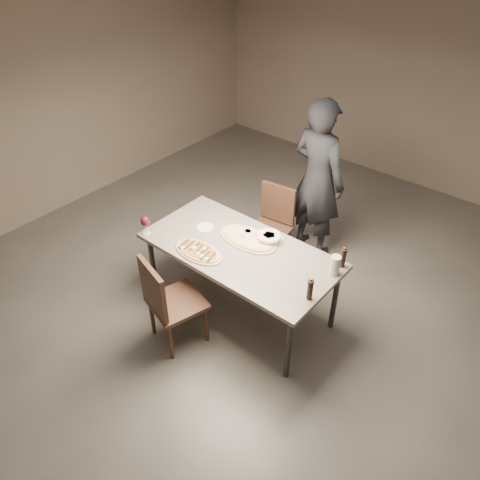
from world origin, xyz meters
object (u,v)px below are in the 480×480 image
Objects in this scene: carafe at (335,265)px; chair_near at (167,299)px; zucchini_pizza at (198,251)px; pepper_mill_left at (310,289)px; dining_table at (240,254)px; chair_far at (273,221)px; ham_pizza at (248,238)px; diner at (318,180)px; bread_basket at (269,237)px.

chair_near reaches higher than carafe.
pepper_mill_left reaches higher than zucchini_pizza.
chair_near is at bearing -105.80° from zucchini_pizza.
chair_far is (-0.25, 0.85, -0.20)m from dining_table.
zucchini_pizza is (-0.25, -0.28, 0.07)m from dining_table.
carafe reaches higher than dining_table.
chair_far is at bearing 107.14° from chair_near.
pepper_mill_left reaches higher than ham_pizza.
diner is at bearing 88.35° from ham_pizza.
diner is (0.02, 1.14, 0.13)m from ham_pizza.
bread_basket is at bearing 116.12° from chair_far.
diner reaches higher than chair_far.
dining_table is 0.91m from chair_far.
diner reaches higher than dining_table.
bread_basket is at bearing 62.91° from dining_table.
diner reaches higher than ham_pizza.
dining_table is 1.01× the size of diner.
chair_far is at bearing 137.51° from pepper_mill_left.
ham_pizza is at bearing -173.50° from carafe.
pepper_mill_left is 1.66m from diner.
ham_pizza is 0.79m from chair_far.
dining_table is at bearing 98.40° from diner.
pepper_mill_left is at bearing -29.66° from bread_basket.
chair_near is 2.06m from diner.
pepper_mill_left is at bearing -12.74° from zucchini_pizza.
chair_near is at bearing 84.56° from chair_far.
zucchini_pizza is at bearing -117.17° from ham_pizza.
zucchini_pizza is at bearing -172.56° from pepper_mill_left.
carafe is (1.08, 0.53, 0.07)m from zucchini_pizza.
diner reaches higher than zucchini_pizza.
carafe is (0.69, -0.01, 0.04)m from bread_basket.
carafe is (0.86, 0.10, 0.07)m from ham_pizza.
ham_pizza is 0.20m from bread_basket.
zucchini_pizza is 0.66m from bread_basket.
chair_far is (-0.39, 0.60, -0.31)m from bread_basket.
bread_basket is 0.26× the size of chair_far.
pepper_mill_left is (0.86, -0.29, 0.08)m from ham_pizza.
chair_far is (-0.22, 0.70, -0.27)m from ham_pizza.
chair_near is (-0.18, -0.87, -0.24)m from ham_pizza.
pepper_mill_left is 1.15× the size of carafe.
carafe is (-0.00, 0.39, -0.01)m from pepper_mill_left.
chair_near is (-1.05, -0.58, -0.32)m from pepper_mill_left.
diner reaches higher than chair_near.
pepper_mill_left is at bearing -89.37° from carafe.
pepper_mill_left is 0.22× the size of chair_near.
pepper_mill_left reaches higher than carafe.
chair_far is at bearing 150.75° from carafe.
dining_table is 0.77m from chair_near.
ham_pizza is 2.95× the size of pepper_mill_left.
carafe is at bearing 5.99° from ham_pizza.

